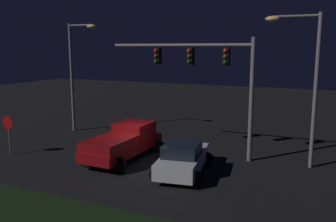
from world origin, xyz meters
name	(u,v)px	position (x,y,z in m)	size (l,w,h in m)	color
ground_plane	(138,161)	(0.00, 0.00, 0.00)	(80.00, 80.00, 0.00)	black
pickup_truck	(125,140)	(-0.94, 0.20, 1.00)	(2.96, 5.45, 1.80)	maroon
car_sedan	(183,158)	(2.85, -0.70, 0.74)	(2.93, 4.63, 1.51)	silver
traffic_signal_gantry	(207,68)	(2.92, 2.50, 4.90)	(8.32, 0.56, 6.50)	slate
street_lamp_left	(76,64)	(-7.34, 4.42, 4.83)	(2.30, 0.44, 7.64)	slate
street_lamp_right	(305,71)	(7.85, 2.73, 4.85)	(2.66, 0.44, 7.62)	slate
stop_sign	(8,128)	(-7.16, -1.94, 1.56)	(0.76, 0.08, 2.23)	slate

